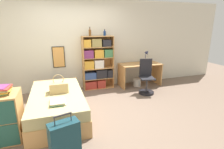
{
  "coord_description": "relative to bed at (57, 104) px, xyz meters",
  "views": [
    {
      "loc": [
        -0.61,
        -3.56,
        1.87
      ],
      "look_at": [
        0.63,
        0.2,
        0.75
      ],
      "focal_mm": 28.0,
      "sensor_mm": 36.0,
      "label": 1
    }
  ],
  "objects": [
    {
      "name": "bottle_brown",
      "position": [
        1.46,
        1.41,
        1.38
      ],
      "size": [
        0.08,
        0.08,
        0.18
      ],
      "color": "navy",
      "rests_on": "bookcase"
    },
    {
      "name": "book_stack_on_bed",
      "position": [
        0.01,
        -0.55,
        0.29
      ],
      "size": [
        0.28,
        0.35,
        0.06
      ],
      "color": "#427A4C",
      "rests_on": "bed"
    },
    {
      "name": "suitcase",
      "position": [
        0.07,
        -1.33,
        0.03
      ],
      "size": [
        0.46,
        0.32,
        0.7
      ],
      "color": "#143842",
      "rests_on": "ground_plane"
    },
    {
      "name": "bookcase",
      "position": [
        1.2,
        1.39,
        0.51
      ],
      "size": [
        0.9,
        0.32,
        1.57
      ],
      "color": "tan",
      "rests_on": "ground_plane"
    },
    {
      "name": "handbag",
      "position": [
        0.06,
        0.01,
        0.37
      ],
      "size": [
        0.37,
        0.25,
        0.38
      ],
      "color": "tan",
      "rests_on": "bed"
    },
    {
      "name": "bottle_green",
      "position": [
        1.02,
        1.37,
        1.41
      ],
      "size": [
        0.07,
        0.07,
        0.25
      ],
      "color": "brown",
      "rests_on": "bookcase"
    },
    {
      "name": "magazine_pile_on_dresser",
      "position": [
        -0.83,
        -0.56,
        0.62
      ],
      "size": [
        0.33,
        0.37,
        0.12
      ],
      "color": "#99894C",
      "rests_on": "dresser"
    },
    {
      "name": "wall_back",
      "position": [
        0.64,
        1.6,
        1.04
      ],
      "size": [
        10.0,
        0.09,
        2.6
      ],
      "color": "beige",
      "rests_on": "ground_plane"
    },
    {
      "name": "dresser",
      "position": [
        -0.89,
        -0.57,
        0.15
      ],
      "size": [
        0.61,
        0.57,
        0.82
      ],
      "color": "tan",
      "rests_on": "ground_plane"
    },
    {
      "name": "bed",
      "position": [
        0.0,
        0.0,
        0.0
      ],
      "size": [
        1.06,
        1.99,
        0.52
      ],
      "color": "tan",
      "rests_on": "ground_plane"
    },
    {
      "name": "desk_chair",
      "position": [
        2.42,
        0.57,
        0.07
      ],
      "size": [
        0.46,
        0.46,
        0.97
      ],
      "color": "black",
      "rests_on": "ground_plane"
    },
    {
      "name": "desk_lamp",
      "position": [
        2.82,
        1.33,
        0.72
      ],
      "size": [
        0.21,
        0.16,
        0.42
      ],
      "color": "navy",
      "rests_on": "desk"
    },
    {
      "name": "waste_bin",
      "position": [
        2.44,
        1.18,
        -0.14
      ],
      "size": [
        0.24,
        0.24,
        0.25
      ],
      "color": "#B7B2A8",
      "rests_on": "ground_plane"
    },
    {
      "name": "desk",
      "position": [
        2.55,
        1.24,
        0.24
      ],
      "size": [
        1.29,
        0.63,
        0.71
      ],
      "color": "tan",
      "rests_on": "ground_plane"
    },
    {
      "name": "ground_plane",
      "position": [
        0.65,
        -0.02,
        -0.26
      ],
      "size": [
        14.0,
        14.0,
        0.0
      ],
      "primitive_type": "plane",
      "color": "#756051"
    }
  ]
}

